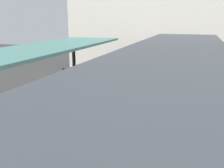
{
  "coord_description": "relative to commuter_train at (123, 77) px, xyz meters",
  "views": [
    {
      "loc": [
        4.63,
        -9.49,
        5.55
      ],
      "look_at": [
        -0.12,
        5.25,
        1.72
      ],
      "focal_mm": 42.39,
      "sensor_mm": 36.0,
      "label": 1
    }
  ],
  "objects": [
    {
      "name": "passenger_near_bench",
      "position": [
        -2.96,
        -2.93,
        0.14
      ],
      "size": [
        0.36,
        0.36,
        1.67
      ],
      "color": "#7A337A",
      "rests_on": "platform_left"
    },
    {
      "name": "canopy_right",
      "position": [
        3.8,
        -6.04,
        2.55
      ],
      "size": [
        4.18,
        21.0,
        3.4
      ],
      "color": "#333335",
      "rests_on": "platform_right"
    },
    {
      "name": "ground_plane",
      "position": [
        0.0,
        -7.44,
        -1.73
      ],
      "size": [
        80.0,
        80.0,
        0.0
      ],
      "primitive_type": "plane",
      "color": "#383835"
    },
    {
      "name": "platform_bench",
      "position": [
        4.55,
        -3.9,
        -0.26
      ],
      "size": [
        1.4,
        0.41,
        0.86
      ],
      "color": "black",
      "rests_on": "platform_right"
    },
    {
      "name": "platform_sign",
      "position": [
        3.74,
        -5.39,
        0.9
      ],
      "size": [
        0.9,
        0.08,
        2.21
      ],
      "color": "#262628",
      "rests_on": "platform_right"
    },
    {
      "name": "platform_left",
      "position": [
        -3.8,
        -7.44,
        -1.23
      ],
      "size": [
        4.4,
        28.0,
        1.0
      ],
      "primitive_type": "cube",
      "color": "#9E9E99",
      "rests_on": "ground_plane"
    },
    {
      "name": "rail_near_side",
      "position": [
        -0.72,
        -7.44,
        -1.46
      ],
      "size": [
        0.08,
        28.0,
        0.14
      ],
      "primitive_type": "cube",
      "color": "slate",
      "rests_on": "track_ballast"
    },
    {
      "name": "track_ballast",
      "position": [
        0.0,
        -7.44,
        -1.63
      ],
      "size": [
        3.2,
        28.0,
        0.2
      ],
      "primitive_type": "cube",
      "color": "#59544C",
      "rests_on": "ground_plane"
    },
    {
      "name": "rail_far_side",
      "position": [
        0.72,
        -7.44,
        -1.46
      ],
      "size": [
        0.08,
        28.0,
        0.14
      ],
      "primitive_type": "cube",
      "color": "slate",
      "rests_on": "track_ballast"
    },
    {
      "name": "commuter_train",
      "position": [
        0.0,
        0.0,
        0.0
      ],
      "size": [
        2.78,
        15.04,
        3.1
      ],
      "color": "#472D6B",
      "rests_on": "track_ballast"
    },
    {
      "name": "canopy_left",
      "position": [
        -3.8,
        -6.04,
        2.15
      ],
      "size": [
        4.18,
        21.0,
        2.99
      ],
      "color": "#333335",
      "rests_on": "platform_left"
    },
    {
      "name": "station_building_backdrop",
      "position": [
        0.1,
        12.56,
        3.77
      ],
      "size": [
        18.0,
        6.0,
        11.0
      ],
      "primitive_type": "cube",
      "color": "beige",
      "rests_on": "ground_plane"
    },
    {
      "name": "platform_right",
      "position": [
        3.8,
        -7.44,
        -1.23
      ],
      "size": [
        4.4,
        28.0,
        1.0
      ],
      "primitive_type": "cube",
      "color": "#9E9E99",
      "rests_on": "ground_plane"
    }
  ]
}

